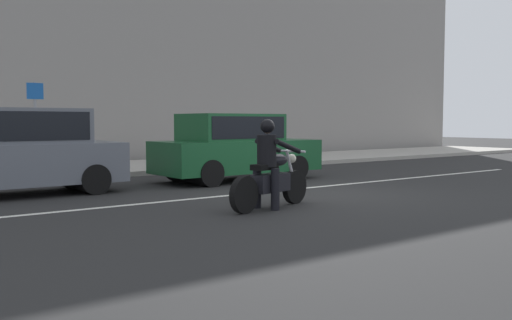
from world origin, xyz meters
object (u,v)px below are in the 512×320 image
motorcycle_with_rider_black_leather (270,172)px  parked_sedan_forest_green (235,147)px  street_sign_post (35,117)px  parked_hatchback_slate_gray (23,150)px

motorcycle_with_rider_black_leather → parked_sedan_forest_green: size_ratio=0.48×
motorcycle_with_rider_black_leather → street_sign_post: (-1.60, 8.24, 0.99)m
motorcycle_with_rider_black_leather → parked_hatchback_slate_gray: parked_hatchback_slate_gray is taller
parked_hatchback_slate_gray → street_sign_post: size_ratio=1.61×
motorcycle_with_rider_black_leather → parked_sedan_forest_green: (2.20, 4.20, 0.23)m
parked_sedan_forest_green → parked_hatchback_slate_gray: size_ratio=1.09×
parked_hatchback_slate_gray → street_sign_post: street_sign_post is taller
parked_hatchback_slate_gray → street_sign_post: 4.07m
parked_sedan_forest_green → street_sign_post: (-3.80, 4.05, 0.76)m
parked_hatchback_slate_gray → street_sign_post: (1.36, 3.77, 0.70)m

